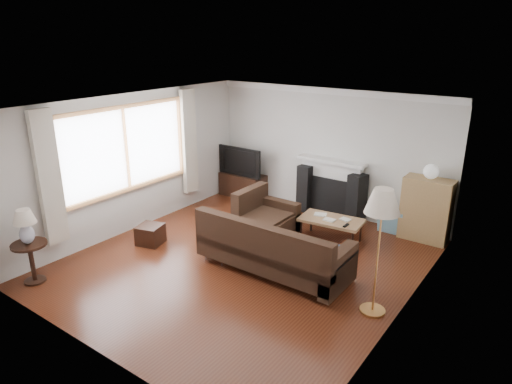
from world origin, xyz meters
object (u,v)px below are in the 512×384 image
Objects in this scene: sectional_sofa at (273,246)px; floor_lamp at (378,253)px; side_table at (32,263)px; coffee_table at (331,230)px; bookshelf at (426,210)px; tv_stand at (243,185)px.

sectional_sofa is 1.74m from floor_lamp.
coffee_table is at bearing 52.76° from side_table.
side_table is (-4.35, -2.18, -0.54)m from floor_lamp.
floor_lamp is (1.45, -1.64, 0.65)m from coffee_table.
sectional_sofa is at bearing -121.56° from bookshelf.
sectional_sofa is at bearing 41.11° from side_table.
coffee_table is (-1.31, -1.02, -0.35)m from bookshelf.
floor_lamp is at bearing -5.38° from sectional_sofa.
coffee_table is 1.73× the size of side_table.
tv_stand is 0.91× the size of bookshelf.
bookshelf is (3.99, 0.04, 0.31)m from tv_stand.
bookshelf is at bearing 93.06° from floor_lamp.
side_table is at bearing -92.60° from tv_stand.
coffee_table is at bearing 131.45° from floor_lamp.
bookshelf reaches higher than side_table.
tv_stand is 0.60× the size of floor_lamp.
sectional_sofa is 1.50× the size of floor_lamp.
side_table is (-0.22, -4.80, 0.05)m from tv_stand.
side_table reaches higher than coffee_table.
sectional_sofa is 4.13× the size of side_table.
sectional_sofa is at bearing 174.62° from floor_lamp.
bookshelf reaches higher than tv_stand.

